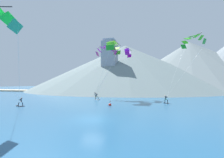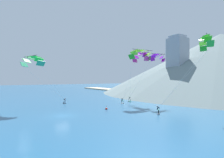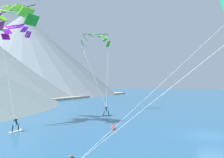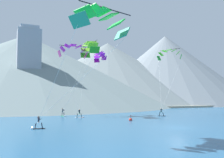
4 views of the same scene
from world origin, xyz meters
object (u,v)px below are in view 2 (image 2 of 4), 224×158
at_px(parafoil_kite_distant_high_outer, 157,57).
at_px(race_marker_buoy, 106,109).
at_px(parafoil_kite_far_left, 33,60).
at_px(kitesurfer_near_lead, 123,102).
at_px(kitesurfer_mid_center, 129,100).
at_px(parafoil_kite_near_trail, 205,42).
at_px(parafoil_kite_mid_center, 141,54).
at_px(kitesurfer_near_trail, 158,111).
at_px(parafoil_kite_near_lead, 141,56).
at_px(kitesurfer_far_left, 64,102).

bearing_deg(parafoil_kite_distant_high_outer, race_marker_buoy, -92.78).
relative_size(parafoil_kite_far_left, parafoil_kite_distant_high_outer, 2.21).
bearing_deg(kitesurfer_near_lead, kitesurfer_mid_center, 117.93).
relative_size(parafoil_kite_near_trail, parafoil_kite_mid_center, 0.99).
relative_size(parafoil_kite_mid_center, race_marker_buoy, 14.12).
relative_size(kitesurfer_near_trail, parafoil_kite_distant_high_outer, 0.33).
distance_m(kitesurfer_near_lead, parafoil_kite_mid_center, 15.10).
height_order(kitesurfer_near_trail, parafoil_kite_near_lead, parafoil_kite_near_lead).
distance_m(parafoil_kite_far_left, race_marker_buoy, 21.40).
distance_m(kitesurfer_far_left, parafoil_kite_mid_center, 26.71).
height_order(kitesurfer_near_lead, kitesurfer_mid_center, kitesurfer_mid_center).
xyz_separation_m(kitesurfer_far_left, parafoil_kite_distant_high_outer, (16.57, 21.58, 13.12)).
bearing_deg(kitesurfer_near_trail, parafoil_kite_near_trail, 42.19).
height_order(parafoil_kite_far_left, parafoil_kite_distant_high_outer, parafoil_kite_distant_high_outer).
bearing_deg(race_marker_buoy, parafoil_kite_far_left, -127.27).
distance_m(kitesurfer_near_lead, parafoil_kite_near_trail, 26.96).
relative_size(kitesurfer_far_left, parafoil_kite_near_trail, 0.12).
bearing_deg(race_marker_buoy, parafoil_kite_mid_center, 101.37).
height_order(parafoil_kite_near_lead, parafoil_kite_far_left, parafoil_kite_near_lead).
xyz_separation_m(kitesurfer_near_lead, parafoil_kite_near_lead, (0.23, 6.94, 13.92)).
height_order(parafoil_kite_near_lead, race_marker_buoy, parafoil_kite_near_lead).
height_order(parafoil_kite_near_trail, race_marker_buoy, parafoil_kite_near_trail).
height_order(kitesurfer_mid_center, kitesurfer_far_left, kitesurfer_mid_center).
bearing_deg(parafoil_kite_mid_center, parafoil_kite_far_left, -106.26).
height_order(kitesurfer_mid_center, parafoil_kite_mid_center, parafoil_kite_mid_center).
relative_size(kitesurfer_near_lead, kitesurfer_far_left, 1.00).
xyz_separation_m(kitesurfer_near_trail, parafoil_kite_near_trail, (6.47, 5.86, 13.89)).
distance_m(kitesurfer_mid_center, parafoil_kite_near_lead, 14.38).
distance_m(kitesurfer_near_lead, kitesurfer_mid_center, 4.90).
bearing_deg(parafoil_kite_near_lead, kitesurfer_far_left, -115.50).
bearing_deg(kitesurfer_mid_center, parafoil_kite_mid_center, -0.05).
bearing_deg(kitesurfer_near_lead, kitesurfer_far_left, -124.76).
relative_size(kitesurfer_mid_center, parafoil_kite_near_lead, 0.13).
relative_size(parafoil_kite_distant_high_outer, race_marker_buoy, 5.22).
xyz_separation_m(kitesurfer_mid_center, race_marker_buoy, (8.21, -13.62, -0.37)).
height_order(kitesurfer_near_trail, kitesurfer_mid_center, kitesurfer_near_trail).
distance_m(kitesurfer_near_trail, kitesurfer_mid_center, 20.29).
bearing_deg(kitesurfer_far_left, parafoil_kite_near_lead, 64.50).
relative_size(kitesurfer_near_lead, race_marker_buoy, 1.73).
relative_size(parafoil_kite_far_left, race_marker_buoy, 11.55).
distance_m(kitesurfer_near_lead, kitesurfer_far_left, 17.27).
bearing_deg(parafoil_kite_far_left, parafoil_kite_near_trail, 43.06).
height_order(kitesurfer_far_left, parafoil_kite_near_trail, parafoil_kite_near_trail).
distance_m(kitesurfer_near_lead, kitesurfer_near_trail, 16.82).
xyz_separation_m(kitesurfer_near_trail, kitesurfer_far_left, (-26.32, -10.82, -0.11)).
xyz_separation_m(parafoil_kite_mid_center, race_marker_buoy, (2.74, -13.62, -14.48)).
distance_m(parafoil_kite_mid_center, race_marker_buoy, 20.06).
xyz_separation_m(parafoil_kite_near_trail, parafoil_kite_far_left, (-27.92, -26.10, -2.68)).
relative_size(kitesurfer_near_trail, race_marker_buoy, 1.74).
height_order(parafoil_kite_mid_center, race_marker_buoy, parafoil_kite_mid_center).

